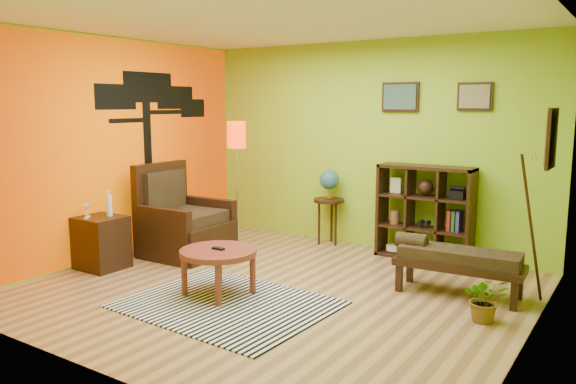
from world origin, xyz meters
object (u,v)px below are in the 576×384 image
Objects in this scene: coffee_table at (218,256)px; floor_lamp at (237,146)px; side_cabinet at (101,242)px; armchair at (182,227)px; globe_table at (329,188)px; cube_shelf at (426,213)px; bench at (456,259)px; potted_plant at (485,304)px.

floor_lamp is at bearing 122.10° from coffee_table.
armchair is at bearing 70.37° from side_cabinet.
armchair reaches higher than side_cabinet.
coffee_table is at bearing -87.75° from globe_table.
cube_shelf is at bearing 22.27° from floor_lamp.
floor_lamp is at bearing -132.47° from globe_table.
floor_lamp is at bearing 62.21° from side_cabinet.
coffee_table is 0.66× the size of cube_shelf.
armchair is 3.50m from bench.
potted_plant is at bearing -51.77° from bench.
floor_lamp is (0.83, 1.58, 1.08)m from side_cabinet.
coffee_table is at bearing 0.97° from side_cabinet.
armchair is 1.26× the size of side_cabinet.
side_cabinet is 4.08m from bench.
armchair is (-1.45, 0.98, -0.06)m from coffee_table.
side_cabinet is at bearing -117.79° from floor_lamp.
coffee_table is 2.53m from globe_table.
floor_lamp is 2.59m from cube_shelf.
floor_lamp is (-0.97, 1.55, 0.99)m from coffee_table.
floor_lamp is at bearing 167.43° from potted_plant.
coffee_table is 0.75× the size of globe_table.
globe_table is 0.79× the size of bench.
globe_table is 3.18m from potted_plant.
globe_table is 2.44× the size of potted_plant.
potted_plant is at bearing -55.26° from cube_shelf.
side_cabinet is (-0.36, -1.01, -0.04)m from armchair.
armchair is at bearing -173.78° from bench.
bench is (3.48, 0.38, 0.02)m from armchair.
potted_plant is at bearing -2.88° from armchair.
armchair is 0.90× the size of bench.
floor_lamp reaches higher than side_cabinet.
armchair is 2.08m from globe_table.
cube_shelf reaches higher than potted_plant.
side_cabinet reaches higher than potted_plant.
floor_lamp reaches higher than cube_shelf.
cube_shelf is at bearing 62.21° from coffee_table.
coffee_table is 0.60× the size of bench.
globe_table is at bearing 146.32° from potted_plant.
armchair is 2.77× the size of potted_plant.
cube_shelf reaches higher than bench.
potted_plant is (3.47, -0.77, -1.24)m from floor_lamp.
side_cabinet is at bearing -169.36° from potted_plant.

